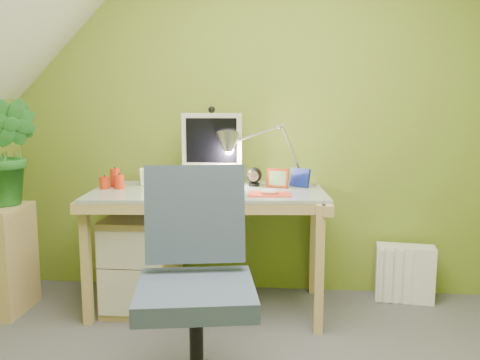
# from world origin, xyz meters

# --- Properties ---
(wall_back) EXTENTS (3.20, 0.01, 2.40)m
(wall_back) POSITION_xyz_m (0.00, 1.60, 1.20)
(wall_back) COLOR olive
(wall_back) RESTS_ON floor
(desk) EXTENTS (1.46, 0.82, 0.75)m
(desk) POSITION_xyz_m (-0.22, 1.23, 0.38)
(desk) COLOR tan
(desk) RESTS_ON floor
(monitor) EXTENTS (0.43, 0.26, 0.56)m
(monitor) POSITION_xyz_m (-0.22, 1.41, 1.03)
(monitor) COLOR beige
(monitor) RESTS_ON desk
(speaker_left) EXTENTS (0.11, 0.11, 0.11)m
(speaker_left) POSITION_xyz_m (-0.49, 1.39, 0.81)
(speaker_left) COLOR black
(speaker_left) RESTS_ON desk
(speaker_right) EXTENTS (0.12, 0.12, 0.12)m
(speaker_right) POSITION_xyz_m (0.05, 1.39, 0.81)
(speaker_right) COLOR black
(speaker_right) RESTS_ON desk
(keyboard) EXTENTS (0.43, 0.21, 0.02)m
(keyboard) POSITION_xyz_m (-0.30, 1.09, 0.76)
(keyboard) COLOR white
(keyboard) RESTS_ON desk
(mousepad) EXTENTS (0.25, 0.19, 0.01)m
(mousepad) POSITION_xyz_m (0.16, 1.09, 0.76)
(mousepad) COLOR red
(mousepad) RESTS_ON desk
(mouse) EXTENTS (0.11, 0.07, 0.03)m
(mouse) POSITION_xyz_m (0.16, 1.09, 0.77)
(mouse) COLOR white
(mouse) RESTS_ON mousepad
(amber_tumbler) EXTENTS (0.09, 0.09, 0.09)m
(amber_tumbler) POSITION_xyz_m (-0.04, 1.15, 0.80)
(amber_tumbler) COLOR brown
(amber_tumbler) RESTS_ON desk
(candle_cluster) EXTENTS (0.16, 0.15, 0.12)m
(candle_cluster) POSITION_xyz_m (-0.82, 1.24, 0.81)
(candle_cluster) COLOR red
(candle_cluster) RESTS_ON desk
(photo_frame_red) EXTENTS (0.14, 0.06, 0.12)m
(photo_frame_red) POSITION_xyz_m (0.20, 1.35, 0.81)
(photo_frame_red) COLOR #AA2E12
(photo_frame_red) RESTS_ON desk
(photo_frame_blue) EXTENTS (0.12, 0.09, 0.12)m
(photo_frame_blue) POSITION_xyz_m (0.34, 1.39, 0.81)
(photo_frame_blue) COLOR navy
(photo_frame_blue) RESTS_ON desk
(photo_frame_green) EXTENTS (0.12, 0.09, 0.11)m
(photo_frame_green) POSITION_xyz_m (-0.62, 1.37, 0.81)
(photo_frame_green) COLOR #B9C587
(photo_frame_green) RESTS_ON desk
(desk_lamp) EXTENTS (0.55, 0.29, 0.57)m
(desk_lamp) POSITION_xyz_m (0.23, 1.41, 1.04)
(desk_lamp) COLOR silver
(desk_lamp) RESTS_ON desk
(side_ledge) EXTENTS (0.25, 0.38, 0.66)m
(side_ledge) POSITION_xyz_m (-1.45, 1.05, 0.33)
(side_ledge) COLOR tan
(side_ledge) RESTS_ON floor
(potted_plant) EXTENTS (0.38, 0.32, 0.64)m
(potted_plant) POSITION_xyz_m (-1.41, 1.10, 0.98)
(potted_plant) COLOR #236923
(potted_plant) RESTS_ON side_ledge
(task_chair) EXTENTS (0.65, 0.65, 1.01)m
(task_chair) POSITION_xyz_m (-0.11, 0.21, 0.50)
(task_chair) COLOR #39455E
(task_chair) RESTS_ON floor
(radiator) EXTENTS (0.38, 0.19, 0.36)m
(radiator) POSITION_xyz_m (1.03, 1.46, 0.18)
(radiator) COLOR white
(radiator) RESTS_ON floor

